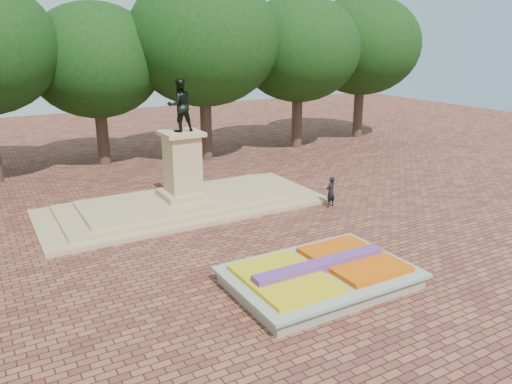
{
  "coord_description": "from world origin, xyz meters",
  "views": [
    {
      "loc": [
        -8.69,
        -14.44,
        8.3
      ],
      "look_at": [
        0.98,
        2.43,
        2.2
      ],
      "focal_mm": 35.0,
      "sensor_mm": 36.0,
      "label": 1
    }
  ],
  "objects": [
    {
      "name": "pedestrian",
      "position": [
        6.51,
        4.5,
        0.79
      ],
      "size": [
        0.65,
        0.51,
        1.57
      ],
      "primitive_type": "imported",
      "rotation": [
        0.0,
        0.0,
        3.4
      ],
      "color": "black",
      "rests_on": "ground"
    },
    {
      "name": "ground",
      "position": [
        0.0,
        0.0,
        0.0
      ],
      "size": [
        90.0,
        90.0,
        0.0
      ],
      "primitive_type": "plane",
      "color": "brown",
      "rests_on": "ground"
    },
    {
      "name": "tree_row_back",
      "position": [
        2.33,
        18.0,
        6.67
      ],
      "size": [
        44.8,
        8.8,
        10.43
      ],
      "color": "#3C2A20",
      "rests_on": "ground"
    },
    {
      "name": "flower_bed",
      "position": [
        1.03,
        -2.0,
        0.38
      ],
      "size": [
        6.3,
        4.3,
        0.91
      ],
      "color": "gray",
      "rests_on": "ground"
    },
    {
      "name": "monument",
      "position": [
        0.0,
        8.0,
        0.88
      ],
      "size": [
        14.0,
        6.0,
        6.4
      ],
      "color": "tan",
      "rests_on": "ground"
    }
  ]
}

